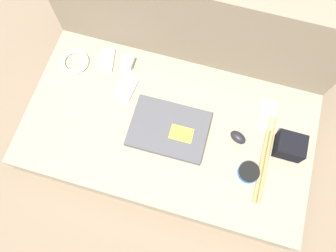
% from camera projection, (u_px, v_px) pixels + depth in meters
% --- Properties ---
extents(ground_plane, '(8.00, 8.00, 0.00)m').
position_uv_depth(ground_plane, '(168.00, 139.00, 1.47)').
color(ground_plane, '#7A6651').
extents(couch_seat, '(1.17, 0.63, 0.15)m').
position_uv_depth(couch_seat, '(168.00, 133.00, 1.40)').
color(couch_seat, gray).
rests_on(couch_seat, ground_plane).
extents(couch_backrest, '(1.17, 0.20, 0.56)m').
position_uv_depth(couch_backrest, '(196.00, 25.00, 1.34)').
color(couch_backrest, '#7F705B').
rests_on(couch_backrest, ground_plane).
extents(laptop, '(0.31, 0.22, 0.03)m').
position_uv_depth(laptop, '(169.00, 129.00, 1.31)').
color(laptop, '#47474C').
rests_on(laptop, couch_seat).
extents(computer_mouse, '(0.08, 0.07, 0.04)m').
position_uv_depth(computer_mouse, '(238.00, 137.00, 1.29)').
color(computer_mouse, black).
rests_on(computer_mouse, couch_seat).
extents(speaker_puck, '(0.08, 0.08, 0.03)m').
position_uv_depth(speaker_puck, '(249.00, 172.00, 1.25)').
color(speaker_puck, '#1E569E').
rests_on(speaker_puck, couch_seat).
extents(phone_silver, '(0.08, 0.12, 0.01)m').
position_uv_depth(phone_silver, '(107.00, 60.00, 1.42)').
color(phone_silver, '#B7B7BC').
rests_on(phone_silver, couch_seat).
extents(phone_black, '(0.06, 0.13, 0.01)m').
position_uv_depth(phone_black, '(268.00, 115.00, 1.34)').
color(phone_black, silver).
rests_on(phone_black, couch_seat).
extents(phone_small, '(0.08, 0.11, 0.01)m').
position_uv_depth(phone_small, '(126.00, 88.00, 1.38)').
color(phone_small, silver).
rests_on(phone_small, couch_seat).
extents(camera_pouch, '(0.11, 0.09, 0.08)m').
position_uv_depth(camera_pouch, '(290.00, 146.00, 1.26)').
color(camera_pouch, black).
rests_on(camera_pouch, couch_seat).
extents(charger_brick, '(0.05, 0.05, 0.03)m').
position_uv_depth(charger_brick, '(128.00, 62.00, 1.40)').
color(charger_brick, silver).
rests_on(charger_brick, couch_seat).
extents(cable_coil, '(0.12, 0.12, 0.01)m').
position_uv_depth(cable_coil, '(75.00, 62.00, 1.42)').
color(cable_coil, white).
rests_on(cable_coil, couch_seat).
extents(drumstick_pair, '(0.03, 0.36, 0.01)m').
position_uv_depth(drumstick_pair, '(265.00, 158.00, 1.28)').
color(drumstick_pair, tan).
rests_on(drumstick_pair, couch_seat).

